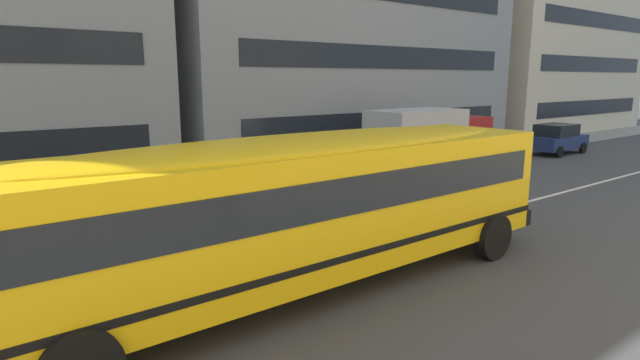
# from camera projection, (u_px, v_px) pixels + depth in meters

# --- Properties ---
(ground_plane) EXTENTS (400.00, 400.00, 0.00)m
(ground_plane) POSITION_uv_depth(u_px,v_px,m) (368.00, 244.00, 12.86)
(ground_plane) COLOR #424244
(sidewalk_far) EXTENTS (120.00, 3.00, 0.01)m
(sidewalk_far) POSITION_uv_depth(u_px,v_px,m) (223.00, 190.00, 19.07)
(sidewalk_far) COLOR gray
(sidewalk_far) RESTS_ON ground_plane
(lane_centreline) EXTENTS (110.00, 0.16, 0.01)m
(lane_centreline) POSITION_uv_depth(u_px,v_px,m) (368.00, 244.00, 12.86)
(lane_centreline) COLOR silver
(lane_centreline) RESTS_ON ground_plane
(school_bus) EXTENTS (13.65, 3.23, 3.05)m
(school_bus) POSITION_uv_depth(u_px,v_px,m) (292.00, 201.00, 9.66)
(school_bus) COLOR yellow
(school_bus) RESTS_ON ground_plane
(parked_car_dark_blue_beside_sign) EXTENTS (3.91, 1.90, 1.64)m
(parked_car_dark_blue_beside_sign) POSITION_uv_depth(u_px,v_px,m) (557.00, 138.00, 28.07)
(parked_car_dark_blue_beside_sign) COLOR navy
(parked_car_dark_blue_beside_sign) RESTS_ON ground_plane
(box_truck) EXTENTS (6.06, 2.51, 2.82)m
(box_truck) POSITION_uv_depth(u_px,v_px,m) (428.00, 139.00, 21.97)
(box_truck) COLOR maroon
(box_truck) RESTS_ON ground_plane
(apartment_block_far_right) EXTENTS (18.01, 13.35, 16.50)m
(apartment_block_far_right) POSITION_uv_depth(u_px,v_px,m) (517.00, 28.00, 42.84)
(apartment_block_far_right) COLOR beige
(apartment_block_far_right) RESTS_ON ground_plane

